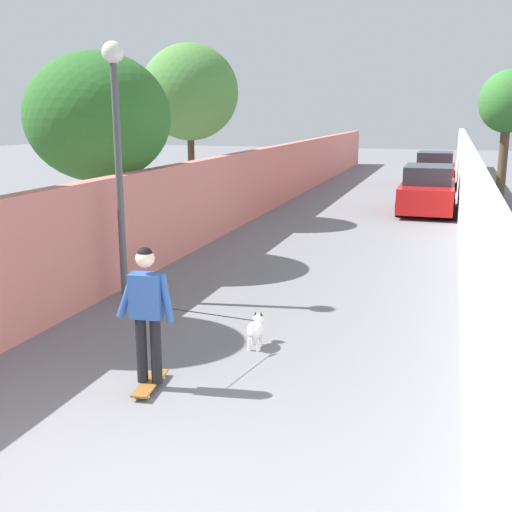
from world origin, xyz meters
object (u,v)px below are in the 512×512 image
at_px(tree_right_distant, 508,103).
at_px(lamp_post, 117,128).
at_px(car_far, 434,170).
at_px(tree_left_far, 98,118).
at_px(tree_left_near, 190,93).
at_px(dog, 255,328).
at_px(person_skateboarder, 147,305).
at_px(skateboard, 150,383).
at_px(car_near, 427,190).

height_order(tree_right_distant, lamp_post, tree_right_distant).
bearing_deg(lamp_post, car_far, -13.37).
bearing_deg(tree_left_far, lamp_post, -142.72).
bearing_deg(tree_left_near, tree_left_far, -176.95).
xyz_separation_m(tree_right_distant, dog, (-15.26, 4.18, -3.27)).
height_order(lamp_post, person_skateboarder, lamp_post).
distance_m(tree_right_distant, car_far, 6.81).
bearing_deg(person_skateboarder, skateboard, 14.04).
distance_m(lamp_post, car_near, 13.02).
bearing_deg(tree_left_far, person_skateboarder, -144.67).
relative_size(lamp_post, dog, 2.22).
xyz_separation_m(lamp_post, car_far, (19.55, -4.65, -2.28)).
relative_size(tree_left_near, tree_right_distant, 1.11).
xyz_separation_m(tree_right_distant, car_far, (5.72, 2.39, -2.83)).
xyz_separation_m(skateboard, dog, (1.66, -0.80, 0.21)).
height_order(tree_left_near, tree_left_far, tree_left_near).
bearing_deg(tree_left_far, dog, -128.97).
xyz_separation_m(lamp_post, person_skateboarder, (-3.08, -2.06, -1.93)).
distance_m(skateboard, car_far, 22.79).
relative_size(car_near, car_far, 1.09).
relative_size(tree_right_distant, car_far, 1.22).
bearing_deg(tree_left_far, car_near, -33.78).
xyz_separation_m(tree_left_far, dog, (-3.76, -4.64, -2.86)).
xyz_separation_m(tree_left_near, tree_left_far, (-5.50, -0.29, -0.67)).
relative_size(tree_left_near, car_near, 1.24).
distance_m(tree_left_far, person_skateboarder, 6.96).
xyz_separation_m(tree_right_distant, car_near, (-1.89, 2.39, -2.83)).
bearing_deg(tree_left_far, car_far, -20.47).
height_order(tree_left_near, skateboard, tree_left_near).
distance_m(dog, car_far, 21.05).
height_order(tree_left_far, skateboard, tree_left_far).
relative_size(tree_left_near, lamp_post, 1.19).
bearing_deg(lamp_post, skateboard, -146.21).
bearing_deg(person_skateboarder, car_near, -9.76).
bearing_deg(dog, car_near, -7.61).
height_order(skateboard, car_far, car_far).
bearing_deg(person_skateboarder, tree_left_far, 35.33).
xyz_separation_m(car_near, car_far, (7.61, 0.00, -0.00)).
bearing_deg(car_near, person_skateboarder, 170.24).
xyz_separation_m(tree_right_distant, lamp_post, (-13.84, 7.04, -0.55)).
xyz_separation_m(dog, car_far, (20.97, -1.78, 0.44)).
bearing_deg(tree_left_far, tree_left_near, 3.05).
relative_size(tree_left_far, car_near, 1.08).
bearing_deg(dog, person_skateboarder, 154.36).
height_order(skateboard, person_skateboarder, person_skateboarder).
relative_size(tree_left_far, lamp_post, 1.03).
relative_size(tree_left_near, skateboard, 6.35).
bearing_deg(car_near, skateboard, 170.24).
bearing_deg(skateboard, lamp_post, 33.79).
bearing_deg(tree_right_distant, car_near, 128.34).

